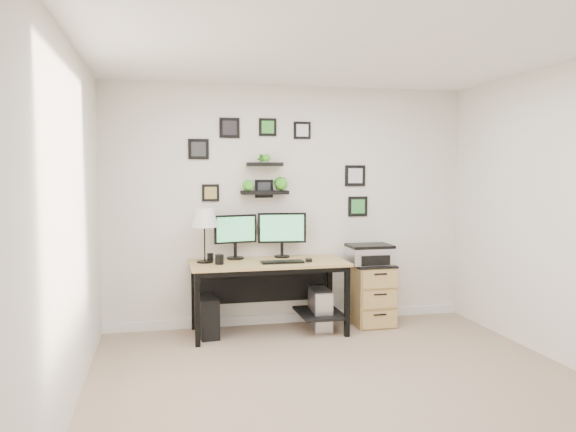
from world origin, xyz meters
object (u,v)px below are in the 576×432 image
object	(u,v)px
monitor_left	(235,233)
pc_tower_grey	(320,309)
desk	(271,273)
pc_tower_black	(207,316)
monitor_right	(282,231)
printer	(370,254)
mug	(219,259)
table_lamp	(204,219)
file_cabinet	(371,294)

from	to	relation	value
monitor_left	pc_tower_grey	xyz separation A→B (m)	(0.88, -0.19, -0.81)
desk	pc_tower_black	size ratio (longest dim) A/B	3.95
monitor_right	printer	distance (m)	0.99
monitor_left	printer	size ratio (longest dim) A/B	1.01
monitor_left	printer	distance (m)	1.47
desk	monitor_left	xyz separation A→B (m)	(-0.35, 0.19, 0.40)
desk	monitor_left	distance (m)	0.56
monitor_right	mug	world-z (taller)	monitor_right
table_lamp	desk	bearing A→B (deg)	-4.03
monitor_left	monitor_right	world-z (taller)	monitor_right
desk	printer	world-z (taller)	printer
monitor_left	mug	world-z (taller)	monitor_left
desk	mug	xyz separation A→B (m)	(-0.55, -0.10, 0.17)
monitor_right	pc_tower_black	bearing A→B (deg)	-165.77
desk	monitor_left	world-z (taller)	monitor_left
monitor_left	file_cabinet	size ratio (longest dim) A/B	0.70
monitor_left	mug	xyz separation A→B (m)	(-0.20, -0.29, -0.23)
table_lamp	pc_tower_grey	bearing A→B (deg)	-2.24
mug	table_lamp	bearing A→B (deg)	132.19
desk	monitor_left	size ratio (longest dim) A/B	3.41
table_lamp	file_cabinet	xyz separation A→B (m)	(1.80, 0.01, -0.86)
mug	pc_tower_black	size ratio (longest dim) A/B	0.24
mug	printer	world-z (taller)	printer
monitor_left	printer	world-z (taller)	monitor_left
monitor_left	file_cabinet	bearing A→B (deg)	-5.28
printer	pc_tower_black	bearing A→B (deg)	-178.35
desk	mug	size ratio (longest dim) A/B	16.33
mug	pc_tower_black	world-z (taller)	mug
monitor_right	mug	distance (m)	0.80
monitor_left	table_lamp	world-z (taller)	table_lamp
monitor_left	pc_tower_black	xyz separation A→B (m)	(-0.32, -0.20, -0.82)
printer	monitor_right	bearing A→B (deg)	170.47
file_cabinet	printer	world-z (taller)	printer
desk	monitor_right	bearing A→B (deg)	52.48
monitor_right	pc_tower_grey	size ratio (longest dim) A/B	1.17
file_cabinet	printer	size ratio (longest dim) A/B	1.45
pc_tower_black	printer	size ratio (longest dim) A/B	0.88
monitor_left	table_lamp	size ratio (longest dim) A/B	0.85
mug	pc_tower_grey	world-z (taller)	mug
pc_tower_black	table_lamp	bearing A→B (deg)	99.23
mug	pc_tower_grey	xyz separation A→B (m)	(1.08, 0.10, -0.59)
monitor_left	pc_tower_black	bearing A→B (deg)	-148.11
table_lamp	monitor_left	bearing A→B (deg)	23.69
pc_tower_grey	monitor_right	bearing A→B (deg)	151.30
monitor_right	printer	size ratio (longest dim) A/B	1.12
file_cabinet	printer	bearing A→B (deg)	-155.64
table_lamp	mug	distance (m)	0.44
pc_tower_black	file_cabinet	size ratio (longest dim) A/B	0.60
monitor_right	mug	bearing A→B (deg)	-156.64
file_cabinet	printer	distance (m)	0.44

